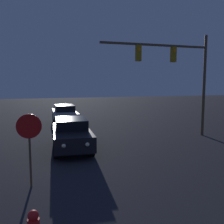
% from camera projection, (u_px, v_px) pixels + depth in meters
% --- Properties ---
extents(car_near, '(2.15, 4.80, 1.57)m').
position_uv_depth(car_near, '(71.00, 133.00, 12.80)').
color(car_near, black).
rests_on(car_near, ground_plane).
extents(car_far, '(1.95, 4.74, 1.57)m').
position_uv_depth(car_far, '(65.00, 114.00, 20.69)').
color(car_far, '#99999E').
rests_on(car_far, ground_plane).
extents(traffic_signal_mast, '(6.98, 0.30, 6.37)m').
position_uv_depth(traffic_signal_mast, '(179.00, 68.00, 15.25)').
color(traffic_signal_mast, brown).
rests_on(traffic_signal_mast, ground_plane).
extents(stop_sign, '(0.79, 0.07, 2.42)m').
position_uv_depth(stop_sign, '(29.00, 136.00, 7.98)').
color(stop_sign, brown).
rests_on(stop_sign, ground_plane).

